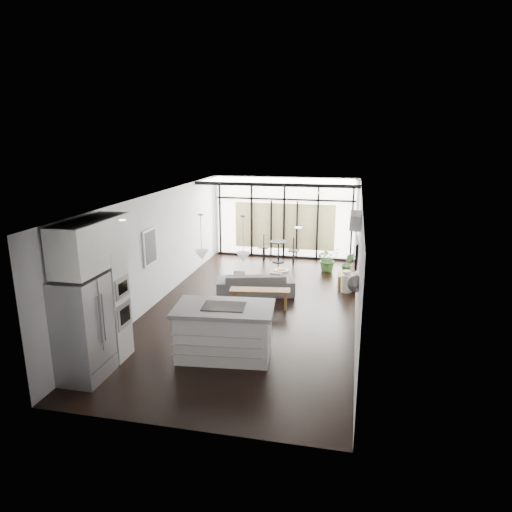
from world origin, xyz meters
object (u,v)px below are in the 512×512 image
at_px(tv, 357,252).
at_px(milk_can, 347,281).
at_px(island, 224,332).
at_px(pouf, 281,275).
at_px(console_bench, 260,298).
at_px(sofa, 255,280).
at_px(fridge, 83,329).

bearing_deg(tv, milk_can, 107.64).
bearing_deg(island, pouf, 80.02).
relative_size(console_bench, milk_can, 2.47).
height_order(island, console_bench, island).
distance_m(console_bench, milk_can, 2.67).
relative_size(pouf, tv, 0.40).
bearing_deg(sofa, island, 77.99).
relative_size(island, console_bench, 1.26).
relative_size(sofa, pouf, 4.70).
bearing_deg(milk_can, sofa, -163.82).
bearing_deg(milk_can, fridge, -128.21).
relative_size(fridge, sofa, 0.89).
distance_m(island, pouf, 4.89).
xyz_separation_m(fridge, console_bench, (2.33, 3.95, -0.69)).
distance_m(island, tv, 4.47).
height_order(sofa, pouf, sofa).
xyz_separation_m(pouf, milk_can, (1.89, -0.54, 0.13)).
distance_m(island, milk_can, 4.87).
xyz_separation_m(console_bench, tv, (2.29, 1.00, 1.06)).
relative_size(island, milk_can, 3.11).
height_order(pouf, tv, tv).
bearing_deg(sofa, console_bench, 93.96).
height_order(fridge, pouf, fridge).
bearing_deg(island, milk_can, 56.67).
xyz_separation_m(fridge, milk_can, (4.42, 5.61, -0.63)).
xyz_separation_m(island, milk_can, (2.24, 4.32, -0.21)).
bearing_deg(console_bench, milk_can, 30.21).
distance_m(sofa, tv, 2.77).
xyz_separation_m(sofa, console_bench, (0.33, -0.96, -0.17)).
bearing_deg(island, sofa, 86.80).
distance_m(pouf, tv, 2.67).
height_order(sofa, console_bench, sofa).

